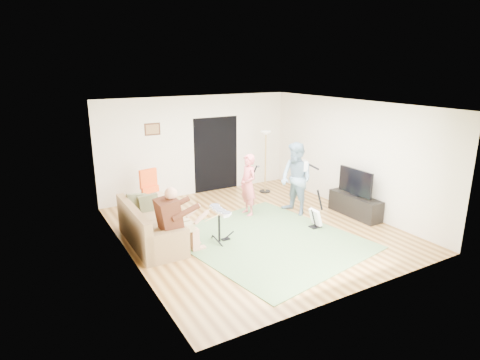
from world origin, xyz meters
The scene contains 19 objects.
floor centered at (0.00, 0.00, 0.00)m, with size 6.00×6.00×0.00m, color brown.
walls centered at (0.00, 0.00, 1.35)m, with size 5.50×6.00×2.70m, color silver, non-canonical shape.
ceiling centered at (0.00, 0.00, 2.70)m, with size 6.00×6.00×0.00m, color white.
window_blinds centered at (-2.74, 0.20, 1.55)m, with size 2.05×2.05×0.00m, color brown.
doorway centered at (0.55, 2.99, 1.05)m, with size 2.10×2.10×0.00m, color black.
picture_frame centered at (-1.25, 2.99, 1.90)m, with size 0.42×0.03×0.32m, color #3F2314.
area_rug centered at (-0.09, -0.67, 0.01)m, with size 3.16×3.55×0.02m, color #527446.
sofa centered at (-2.29, 0.42, 0.27)m, with size 0.84×2.03×0.82m.
drummer centered at (-1.88, -0.23, 0.51)m, with size 0.86×0.48×1.32m.
drum_kit centered at (-1.00, -0.23, 0.32)m, with size 0.40×0.71×0.73m.
singer centered at (0.32, 0.83, 0.74)m, with size 0.54×0.36×1.48m, color #DC6066.
microphone centered at (0.52, 0.83, 1.11)m, with size 0.06×0.06×0.24m, color black, non-canonical shape.
guitarist centered at (1.35, 0.33, 0.87)m, with size 0.84×0.66×1.74m, color #7391A8.
guitar_held centered at (1.55, 0.33, 1.18)m, with size 0.12×0.60×0.26m, color white, non-canonical shape.
guitar_spare centered at (1.19, -0.62, 0.25)m, with size 0.32×0.28×0.88m.
torchiere_lamp centered at (1.66, 2.13, 1.19)m, with size 0.31×0.31×1.74m.
dining_chair centered at (-1.64, 1.99, 0.39)m, with size 0.56×0.58×1.09m.
tv_cabinet centered at (2.50, -0.50, 0.25)m, with size 0.40×1.40×0.50m, color black.
television centered at (2.45, -0.50, 0.85)m, with size 0.06×1.00×0.60m, color black.
Camera 1 is at (-4.38, -6.96, 3.48)m, focal length 30.00 mm.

